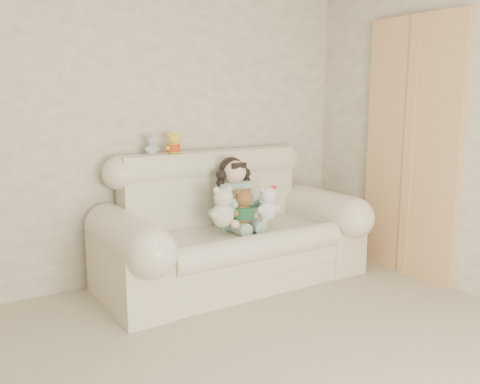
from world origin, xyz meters
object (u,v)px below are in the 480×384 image
(seated_child, at_px, (234,192))
(white_cat, at_px, (267,200))
(sofa, at_px, (233,219))
(cream_teddy, at_px, (223,203))
(brown_teddy, at_px, (243,203))

(seated_child, xyz_separation_m, white_cat, (0.17, -0.22, -0.04))
(sofa, xyz_separation_m, cream_teddy, (-0.16, -0.11, 0.17))
(seated_child, bearing_deg, sofa, -121.40)
(seated_child, xyz_separation_m, brown_teddy, (-0.05, -0.21, -0.05))
(brown_teddy, distance_m, white_cat, 0.22)
(sofa, bearing_deg, white_cat, -31.93)
(seated_child, height_order, white_cat, seated_child)
(white_cat, bearing_deg, sofa, 130.43)
(sofa, bearing_deg, brown_teddy, -84.85)
(brown_teddy, bearing_deg, cream_teddy, 149.38)
(white_cat, xyz_separation_m, cream_teddy, (-0.39, 0.04, 0.01))
(seated_child, relative_size, brown_teddy, 1.76)
(seated_child, bearing_deg, white_cat, -47.55)
(brown_teddy, height_order, cream_teddy, cream_teddy)
(sofa, xyz_separation_m, seated_child, (0.06, 0.08, 0.20))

